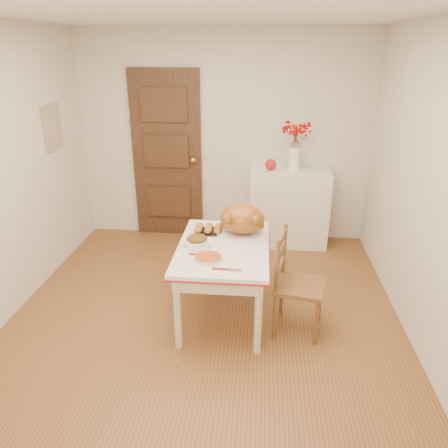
# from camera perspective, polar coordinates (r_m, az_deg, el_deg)

# --- Properties ---
(floor) EXTENTS (3.50, 4.00, 0.00)m
(floor) POSITION_cam_1_polar(r_m,az_deg,el_deg) (3.88, -2.81, -13.16)
(floor) COLOR brown
(floor) RESTS_ON ground
(ceiling) EXTENTS (3.50, 4.00, 0.00)m
(ceiling) POSITION_cam_1_polar(r_m,az_deg,el_deg) (3.17, -3.75, 26.78)
(ceiling) COLOR white
(ceiling) RESTS_ON ground
(wall_back) EXTENTS (3.50, 0.00, 2.50)m
(wall_back) POSITION_cam_1_polar(r_m,az_deg,el_deg) (5.24, -0.03, 11.34)
(wall_back) COLOR beige
(wall_back) RESTS_ON ground
(wall_front) EXTENTS (3.50, 0.00, 2.50)m
(wall_front) POSITION_cam_1_polar(r_m,az_deg,el_deg) (1.58, -14.14, -17.93)
(wall_front) COLOR beige
(wall_front) RESTS_ON ground
(wall_right) EXTENTS (0.00, 4.00, 2.50)m
(wall_right) POSITION_cam_1_polar(r_m,az_deg,el_deg) (3.52, 26.30, 3.44)
(wall_right) COLOR beige
(wall_right) RESTS_ON ground
(door_back) EXTENTS (0.85, 0.06, 2.06)m
(door_back) POSITION_cam_1_polar(r_m,az_deg,el_deg) (5.37, -7.62, 9.00)
(door_back) COLOR black
(door_back) RESTS_ON ground
(photo_board) EXTENTS (0.03, 0.35, 0.45)m
(photo_board) POSITION_cam_1_polar(r_m,az_deg,el_deg) (4.91, -21.99, 11.97)
(photo_board) COLOR tan
(photo_board) RESTS_ON ground
(sideboard) EXTENTS (0.93, 0.42, 0.93)m
(sideboard) POSITION_cam_1_polar(r_m,az_deg,el_deg) (5.23, 8.64, 2.14)
(sideboard) COLOR silver
(sideboard) RESTS_ON floor
(kitchen_table) EXTENTS (0.80, 1.16, 0.69)m
(kitchen_table) POSITION_cam_1_polar(r_m,az_deg,el_deg) (3.82, -0.07, -7.62)
(kitchen_table) COLOR white
(kitchen_table) RESTS_ON floor
(chair_oak) EXTENTS (0.47, 0.47, 0.90)m
(chair_oak) POSITION_cam_1_polar(r_m,az_deg,el_deg) (3.63, 10.12, -7.85)
(chair_oak) COLOR brown
(chair_oak) RESTS_ON floor
(berry_vase) EXTENTS (0.29, 0.29, 0.57)m
(berry_vase) POSITION_cam_1_polar(r_m,az_deg,el_deg) (5.03, 9.51, 10.18)
(berry_vase) COLOR white
(berry_vase) RESTS_ON sideboard
(apple) EXTENTS (0.13, 0.13, 0.13)m
(apple) POSITION_cam_1_polar(r_m,az_deg,el_deg) (5.06, 6.26, 7.91)
(apple) COLOR #B3171A
(apple) RESTS_ON sideboard
(turkey_platter) EXTENTS (0.50, 0.41, 0.29)m
(turkey_platter) POSITION_cam_1_polar(r_m,az_deg,el_deg) (3.80, 2.46, 0.46)
(turkey_platter) COLOR #A16119
(turkey_platter) RESTS_ON kitchen_table
(pumpkin_pie) EXTENTS (0.29, 0.29, 0.05)m
(pumpkin_pie) POSITION_cam_1_polar(r_m,az_deg,el_deg) (3.41, -2.13, -4.44)
(pumpkin_pie) COLOR #B14B13
(pumpkin_pie) RESTS_ON kitchen_table
(stuffing_dish) EXTENTS (0.27, 0.22, 0.10)m
(stuffing_dish) POSITION_cam_1_polar(r_m,az_deg,el_deg) (3.62, -3.62, -2.34)
(stuffing_dish) COLOR #5A3E12
(stuffing_dish) RESTS_ON kitchen_table
(rolls_tray) EXTENTS (0.27, 0.23, 0.07)m
(rolls_tray) POSITION_cam_1_polar(r_m,az_deg,el_deg) (3.90, -2.07, -0.67)
(rolls_tray) COLOR #BF6B28
(rolls_tray) RESTS_ON kitchen_table
(pie_server) EXTENTS (0.23, 0.08, 0.01)m
(pie_server) POSITION_cam_1_polar(r_m,az_deg,el_deg) (3.26, 0.36, -6.10)
(pie_server) COLOR silver
(pie_server) RESTS_ON kitchen_table
(carving_knife) EXTENTS (0.28, 0.11, 0.01)m
(carving_knife) POSITION_cam_1_polar(r_m,az_deg,el_deg) (3.47, -2.58, -4.25)
(carving_knife) COLOR silver
(carving_knife) RESTS_ON kitchen_table
(drinking_glass) EXTENTS (0.06, 0.06, 0.11)m
(drinking_glass) POSITION_cam_1_polar(r_m,az_deg,el_deg) (4.02, 0.61, 0.36)
(drinking_glass) COLOR white
(drinking_glass) RESTS_ON kitchen_table
(shaker_pair) EXTENTS (0.10, 0.05, 0.10)m
(shaker_pair) POSITION_cam_1_polar(r_m,az_deg,el_deg) (3.98, 4.01, -0.02)
(shaker_pair) COLOR white
(shaker_pair) RESTS_ON kitchen_table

